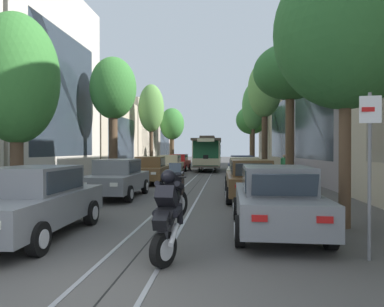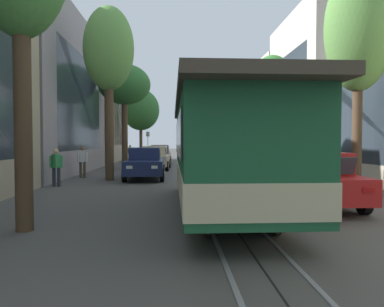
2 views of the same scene
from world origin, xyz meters
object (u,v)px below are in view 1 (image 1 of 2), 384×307
at_px(street_tree_kerb_right_far, 251,121).
at_px(parked_car_beige_mid_right, 244,171).
at_px(parked_car_grey_second_left, 117,178).
at_px(pedestrian_on_left_pavement, 291,165).
at_px(parked_car_beige_fourth_left, 170,165).
at_px(parked_car_grey_near_left, 32,201).
at_px(street_sign_post, 370,157).
at_px(street_tree_kerb_left_mid, 151,109).
at_px(street_tree_kerb_left_near, 16,80).
at_px(street_tree_kerb_right_near, 345,32).
at_px(cable_car_trolley, 208,153).
at_px(street_tree_kerb_right_second, 290,74).
at_px(parked_car_grey_near_right, 276,199).
at_px(parked_car_navy_fourth_right, 242,166).
at_px(street_tree_kerb_right_mid, 265,92).
at_px(street_tree_kerb_left_fourth, 172,125).
at_px(street_tree_kerb_right_fourth, 253,108).
at_px(parked_car_brown_mid_left, 150,170).
at_px(motorcycle_with_rider, 170,209).
at_px(pedestrian_on_right_pavement, 284,164).
at_px(street_tree_kerb_left_second, 113,91).
at_px(parked_car_red_fifth_left, 179,162).

bearing_deg(street_tree_kerb_right_far, parked_car_beige_mid_right, -95.33).
xyz_separation_m(parked_car_grey_second_left, pedestrian_on_left_pavement, (8.99, 10.24, 0.13)).
bearing_deg(parked_car_beige_fourth_left, parked_car_grey_near_left, -90.01).
bearing_deg(street_sign_post, street_tree_kerb_left_mid, 110.69).
bearing_deg(street_tree_kerb_left_near, street_tree_kerb_right_near, -3.85).
relative_size(street_tree_kerb_left_near, cable_car_trolley, 0.66).
distance_m(parked_car_grey_second_left, street_tree_kerb_right_second, 9.98).
bearing_deg(parked_car_grey_near_right, parked_car_beige_mid_right, 90.82).
bearing_deg(parked_car_navy_fourth_right, parked_car_beige_mid_right, -91.63).
relative_size(street_tree_kerb_right_mid, cable_car_trolley, 0.92).
height_order(parked_car_beige_mid_right, street_tree_kerb_left_mid, street_tree_kerb_left_mid).
distance_m(street_tree_kerb_left_fourth, street_tree_kerb_right_near, 33.89).
bearing_deg(parked_car_beige_fourth_left, street_tree_kerb_right_fourth, 48.78).
bearing_deg(street_tree_kerb_right_mid, parked_car_navy_fourth_right, -159.77).
distance_m(street_tree_kerb_left_mid, street_tree_kerb_right_fourth, 10.47).
bearing_deg(cable_car_trolley, parked_car_beige_mid_right, -79.62).
bearing_deg(parked_car_brown_mid_left, motorcycle_with_rider, -76.18).
bearing_deg(street_tree_kerb_right_far, street_sign_post, -91.14).
bearing_deg(parked_car_grey_near_left, parked_car_beige_fourth_left, 89.99).
relative_size(street_tree_kerb_right_near, pedestrian_on_right_pavement, 4.32).
relative_size(street_tree_kerb_left_second, street_tree_kerb_left_mid, 0.95).
height_order(parked_car_red_fifth_left, parked_car_navy_fourth_right, same).
bearing_deg(pedestrian_on_left_pavement, street_sign_post, -96.35).
distance_m(street_tree_kerb_left_near, street_tree_kerb_left_fourth, 31.96).
xyz_separation_m(street_tree_kerb_right_second, street_tree_kerb_right_far, (0.01, 25.10, -0.20)).
relative_size(street_tree_kerb_right_second, cable_car_trolley, 0.80).
height_order(street_tree_kerb_left_second, street_tree_kerb_right_mid, street_tree_kerb_right_mid).
bearing_deg(street_tree_kerb_right_fourth, street_tree_kerb_left_near, -109.37).
bearing_deg(street_sign_post, cable_car_trolley, 98.73).
distance_m(street_tree_kerb_right_near, street_tree_kerb_right_second, 8.82).
distance_m(parked_car_red_fifth_left, street_tree_kerb_left_near, 23.18).
distance_m(parked_car_brown_mid_left, street_sign_post, 15.25).
relative_size(parked_car_navy_fourth_right, street_tree_kerb_left_fourth, 0.62).
bearing_deg(parked_car_grey_near_left, street_tree_kerb_right_near, 12.28).
bearing_deg(parked_car_beige_mid_right, street_sign_post, -83.19).
height_order(parked_car_beige_fourth_left, parked_car_red_fifth_left, same).
bearing_deg(street_tree_kerb_left_second, street_tree_kerb_left_near, -87.07).
distance_m(parked_car_beige_mid_right, street_tree_kerb_right_fourth, 17.12).
distance_m(street_tree_kerb_left_second, motorcycle_with_rider, 15.66).
bearing_deg(street_tree_kerb_right_mid, street_sign_post, -91.03).
height_order(parked_car_grey_near_left, street_tree_kerb_right_near, street_tree_kerb_right_near).
bearing_deg(street_tree_kerb_left_mid, motorcycle_with_rider, -77.04).
height_order(street_tree_kerb_left_fourth, street_tree_kerb_right_near, street_tree_kerb_left_fourth).
relative_size(parked_car_grey_near_left, street_tree_kerb_right_fourth, 0.50).
distance_m(parked_car_grey_near_right, pedestrian_on_left_pavement, 16.24).
xyz_separation_m(parked_car_grey_second_left, street_tree_kerb_left_second, (-2.19, 6.09, 4.72)).
distance_m(street_tree_kerb_left_mid, street_tree_kerb_right_far, 15.68).
xyz_separation_m(parked_car_beige_fourth_left, parked_car_red_fifth_left, (-0.05, 5.60, 0.00)).
bearing_deg(parked_car_red_fifth_left, street_sign_post, -75.14).
height_order(street_tree_kerb_left_fourth, street_tree_kerb_right_mid, street_tree_kerb_right_mid).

